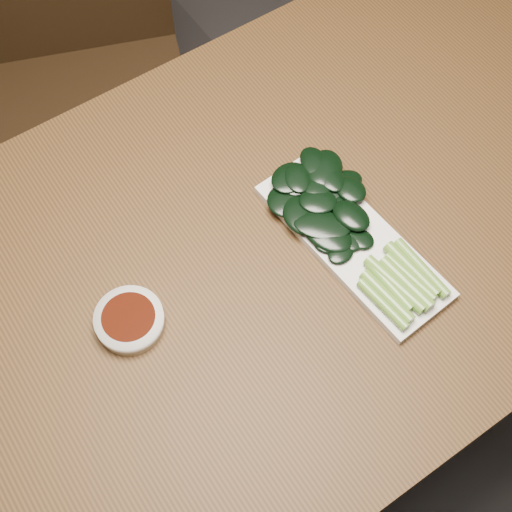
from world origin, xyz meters
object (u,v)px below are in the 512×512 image
object	(u,v)px
table	(254,272)
serving_plate	(352,241)
gai_lan	(344,222)
sauce_bowl	(130,320)
chair_far	(84,74)

from	to	relation	value
table	serving_plate	world-z (taller)	serving_plate
gai_lan	table	bearing A→B (deg)	160.25
sauce_bowl	gai_lan	distance (m)	0.35
gai_lan	serving_plate	bearing A→B (deg)	-91.84
chair_far	sauce_bowl	world-z (taller)	chair_far
serving_plate	gai_lan	world-z (taller)	gai_lan
chair_far	gai_lan	bearing A→B (deg)	-60.56
table	chair_far	size ratio (longest dim) A/B	1.57
chair_far	serving_plate	bearing A→B (deg)	-60.90
table	serving_plate	xyz separation A→B (m)	(0.13, -0.07, 0.08)
serving_plate	sauce_bowl	bearing A→B (deg)	168.13
table	gai_lan	size ratio (longest dim) A/B	4.26
chair_far	gai_lan	size ratio (longest dim) A/B	2.71
chair_far	sauce_bowl	size ratio (longest dim) A/B	9.06
chair_far	serving_plate	distance (m)	0.83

